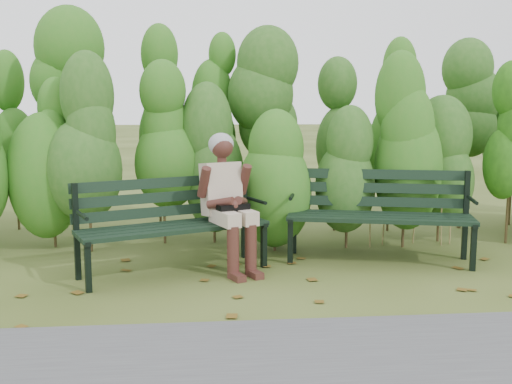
{
  "coord_description": "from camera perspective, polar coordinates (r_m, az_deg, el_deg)",
  "views": [
    {
      "loc": [
        -0.49,
        -5.01,
        1.55
      ],
      "look_at": [
        0.0,
        0.35,
        0.75
      ],
      "focal_mm": 42.0,
      "sensor_mm": 36.0,
      "label": 1
    }
  ],
  "objects": [
    {
      "name": "ground",
      "position": [
        5.27,
        0.35,
        -8.65
      ],
      "size": [
        80.0,
        80.0,
        0.0
      ],
      "primitive_type": "plane",
      "color": "#374516"
    },
    {
      "name": "hedge_band",
      "position": [
        6.9,
        -1.15,
        6.01
      ],
      "size": [
        11.04,
        1.67,
        2.42
      ],
      "color": "#47381E",
      "rests_on": "ground"
    },
    {
      "name": "leaf_litter",
      "position": [
        5.37,
        0.1,
        -8.31
      ],
      "size": [
        6.02,
        2.13,
        0.01
      ],
      "color": "brown",
      "rests_on": "ground"
    },
    {
      "name": "bench_left",
      "position": [
        5.58,
        -8.19,
        -2.39
      ],
      "size": [
        1.81,
        1.19,
        0.86
      ],
      "color": "black",
      "rests_on": "ground"
    },
    {
      "name": "bench_right",
      "position": [
        6.07,
        11.64,
        -1.45
      ],
      "size": [
        1.87,
        0.99,
        0.89
      ],
      "color": "black",
      "rests_on": "ground"
    },
    {
      "name": "seated_woman",
      "position": [
        5.57,
        -2.77,
        -0.15
      ],
      "size": [
        0.6,
        0.8,
        1.28
      ],
      "color": "#C9AF9E",
      "rests_on": "ground"
    }
  ]
}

